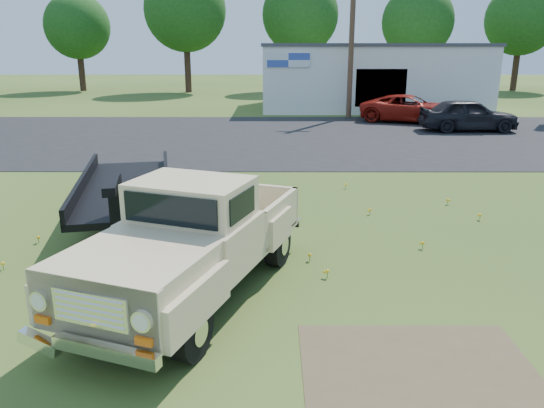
{
  "coord_description": "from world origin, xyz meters",
  "views": [
    {
      "loc": [
        -0.37,
        -9.02,
        3.99
      ],
      "look_at": [
        -0.4,
        1.0,
        1.0
      ],
      "focal_mm": 35.0,
      "sensor_mm": 36.0,
      "label": 1
    }
  ],
  "objects_px": {
    "vintage_pickup_truck": "(194,239)",
    "flatbed_trailer": "(125,184)",
    "dark_sedan": "(468,115)",
    "red_pickup": "(410,109)"
  },
  "relations": [
    {
      "from": "red_pickup",
      "to": "dark_sedan",
      "type": "height_order",
      "value": "dark_sedan"
    },
    {
      "from": "vintage_pickup_truck",
      "to": "flatbed_trailer",
      "type": "distance_m",
      "value": 4.81
    },
    {
      "from": "flatbed_trailer",
      "to": "dark_sedan",
      "type": "relative_size",
      "value": 1.33
    },
    {
      "from": "vintage_pickup_truck",
      "to": "red_pickup",
      "type": "height_order",
      "value": "vintage_pickup_truck"
    },
    {
      "from": "vintage_pickup_truck",
      "to": "flatbed_trailer",
      "type": "relative_size",
      "value": 0.9
    },
    {
      "from": "red_pickup",
      "to": "flatbed_trailer",
      "type": "bearing_deg",
      "value": 168.11
    },
    {
      "from": "flatbed_trailer",
      "to": "red_pickup",
      "type": "relative_size",
      "value": 1.17
    },
    {
      "from": "vintage_pickup_truck",
      "to": "red_pickup",
      "type": "distance_m",
      "value": 22.64
    },
    {
      "from": "flatbed_trailer",
      "to": "red_pickup",
      "type": "distance_m",
      "value": 19.93
    },
    {
      "from": "vintage_pickup_truck",
      "to": "flatbed_trailer",
      "type": "xyz_separation_m",
      "value": [
        -2.26,
        4.24,
        -0.17
      ]
    }
  ]
}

